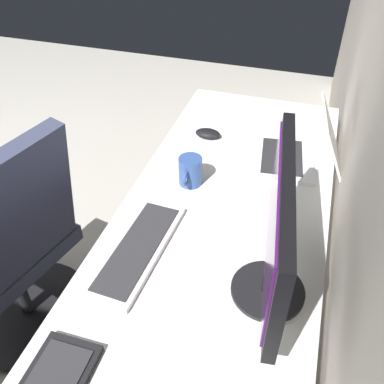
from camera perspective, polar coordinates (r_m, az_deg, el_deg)
The scene contains 7 objects.
desk at distance 1.33m, azimuth 2.10°, elevation -10.03°, with size 2.05×0.68×0.73m.
monitor_primary at distance 1.03m, azimuth 11.41°, elevation -5.10°, with size 0.54×0.20×0.40m.
laptop_leftmost at distance 1.64m, azimuth 14.47°, elevation 5.48°, with size 0.33×0.37×0.22m.
keyboard_spare at distance 1.28m, azimuth -7.29°, elevation -7.59°, with size 0.43×0.16×0.02m.
mouse_main at distance 1.76m, azimuth 2.15°, elevation 7.87°, with size 0.06×0.10×0.03m, color black.
coffee_mug at distance 1.48m, azimuth -0.25°, elevation 2.81°, with size 0.12×0.08×0.10m.
office_chair at distance 1.77m, azimuth -22.59°, elevation -7.81°, with size 0.56×0.59×0.97m.
Camera 1 is at (1.07, 2.00, 1.67)m, focal length 39.64 mm.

